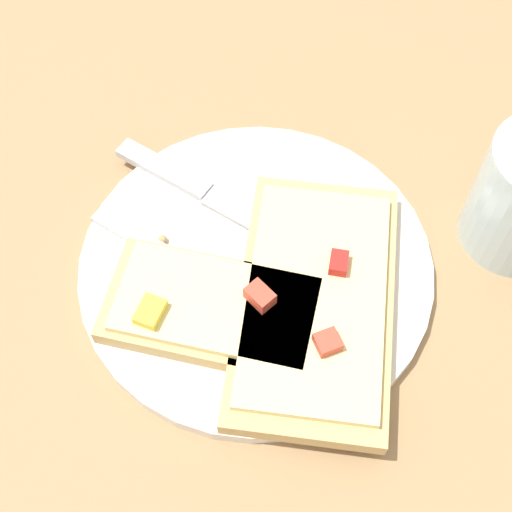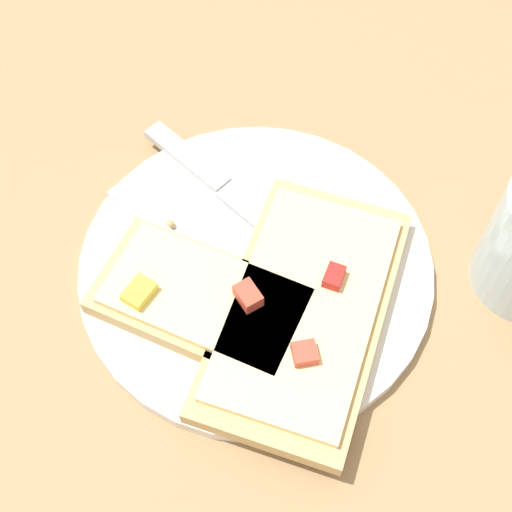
% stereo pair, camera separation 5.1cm
% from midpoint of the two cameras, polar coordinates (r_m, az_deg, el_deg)
% --- Properties ---
extents(ground_plane, '(4.00, 4.00, 0.00)m').
position_cam_midpoint_polar(ground_plane, '(0.53, -2.75, -1.45)').
color(ground_plane, '#9E7A51').
extents(plate, '(0.26, 0.26, 0.01)m').
position_cam_midpoint_polar(plate, '(0.52, -2.78, -1.13)').
color(plate, silver).
rests_on(plate, ground).
extents(fork, '(0.10, 0.19, 0.01)m').
position_cam_midpoint_polar(fork, '(0.51, -5.95, -2.56)').
color(fork, '#B7B7BC').
rests_on(fork, plate).
extents(knife, '(0.11, 0.21, 0.01)m').
position_cam_midpoint_polar(knife, '(0.55, -5.81, 4.39)').
color(knife, '#B7B7BC').
rests_on(knife, plate).
extents(pizza_slice_main, '(0.21, 0.22, 0.03)m').
position_cam_midpoint_polar(pizza_slice_main, '(0.49, 1.85, -3.88)').
color(pizza_slice_main, tan).
rests_on(pizza_slice_main, plate).
extents(pizza_slice_corner, '(0.16, 0.16, 0.03)m').
position_cam_midpoint_polar(pizza_slice_corner, '(0.49, -6.19, -4.49)').
color(pizza_slice_corner, tan).
rests_on(pizza_slice_corner, plate).
extents(crumb_scatter, '(0.11, 0.15, 0.01)m').
position_cam_midpoint_polar(crumb_scatter, '(0.48, -3.08, -7.58)').
color(crumb_scatter, tan).
rests_on(crumb_scatter, plate).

